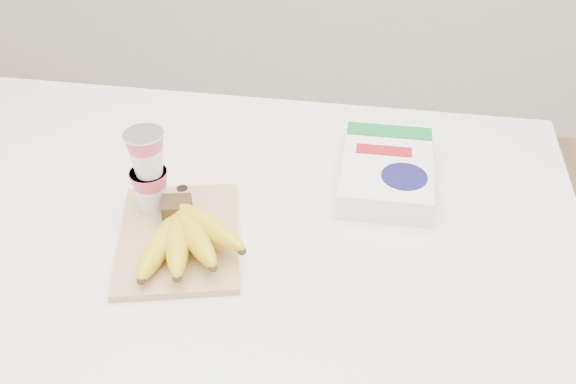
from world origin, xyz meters
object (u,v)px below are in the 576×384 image
object	(u,v)px
bananas	(185,236)
yogurt_stack	(148,169)
cereal_box	(387,171)
cutting_board	(179,237)

from	to	relation	value
bananas	yogurt_stack	xyz separation A→B (m)	(-0.08, 0.09, 0.06)
yogurt_stack	cereal_box	world-z (taller)	yogurt_stack
cutting_board	yogurt_stack	size ratio (longest dim) A/B	1.73
bananas	cereal_box	xyz separation A→B (m)	(0.31, 0.25, -0.01)
bananas	yogurt_stack	bearing A→B (deg)	132.52
yogurt_stack	cereal_box	distance (m)	0.43
cutting_board	cereal_box	world-z (taller)	cereal_box
yogurt_stack	cereal_box	bearing A→B (deg)	21.53
bananas	yogurt_stack	size ratio (longest dim) A/B	1.29
yogurt_stack	cereal_box	xyz separation A→B (m)	(0.39, 0.15, -0.07)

